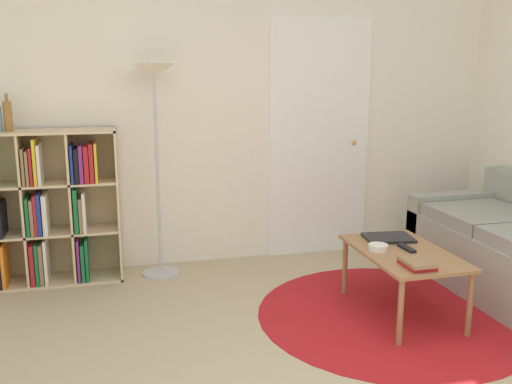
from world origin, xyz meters
TOP-DOWN VIEW (x-y plane):
  - wall_back at (0.03, 2.73)m, footprint 7.43×0.11m
  - rug at (0.70, 1.28)m, footprint 1.80×1.80m
  - bookshelf at (-1.61, 2.52)m, footprint 1.04×0.34m
  - floor_lamp at (-0.73, 2.47)m, footprint 0.33×0.33m
  - coffee_table at (0.77, 1.30)m, footprint 0.55×0.90m
  - laptop at (0.79, 1.56)m, footprint 0.36×0.29m
  - bowl at (0.61, 1.35)m, footprint 0.13×0.13m
  - book_stack_on_table at (0.69, 0.99)m, footprint 0.17×0.22m
  - remote at (0.80, 1.32)m, footprint 0.05×0.18m
  - bottle_right at (-1.78, 2.52)m, footprint 0.06×0.06m

SIDE VIEW (x-z plane):
  - rug at x=0.70m, z-range 0.00..0.01m
  - coffee_table at x=0.77m, z-range 0.17..0.61m
  - remote at x=0.80m, z-range 0.44..0.46m
  - laptop at x=0.79m, z-range 0.44..0.46m
  - bowl at x=0.61m, z-range 0.44..0.48m
  - book_stack_on_table at x=0.69m, z-range 0.44..0.49m
  - bookshelf at x=-1.61m, z-range -0.02..1.16m
  - bottle_right at x=-1.78m, z-range 1.15..1.42m
  - wall_back at x=0.03m, z-range -0.01..2.59m
  - floor_lamp at x=-0.73m, z-range 0.56..2.22m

